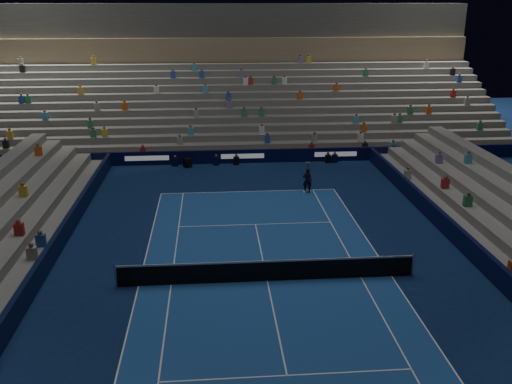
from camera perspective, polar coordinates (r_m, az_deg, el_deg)
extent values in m
plane|color=#0B1C44|center=(24.22, 1.16, -9.14)|extent=(90.00, 90.00, 0.00)
cube|color=navy|center=(24.22, 1.16, -9.13)|extent=(10.97, 23.77, 0.01)
cube|color=black|center=(41.27, -1.41, 3.69)|extent=(44.00, 0.25, 1.00)
cube|color=black|center=(26.69, 22.52, -6.71)|extent=(0.25, 37.00, 1.00)
cube|color=black|center=(25.04, -21.76, -8.34)|extent=(0.25, 37.00, 1.00)
cube|color=#63635F|center=(42.30, -1.48, 3.73)|extent=(44.00, 1.00, 0.50)
cube|color=#63635F|center=(43.20, -1.56, 4.40)|extent=(44.00, 1.00, 1.00)
cube|color=#63635F|center=(44.10, -1.63, 5.04)|extent=(44.00, 1.00, 1.50)
cube|color=#63635F|center=(45.02, -1.71, 5.65)|extent=(44.00, 1.00, 2.00)
cube|color=#63635F|center=(45.93, -1.77, 6.25)|extent=(44.00, 1.00, 2.50)
cube|color=#63635F|center=(46.85, -1.84, 6.82)|extent=(44.00, 1.00, 3.00)
cube|color=#63635F|center=(47.78, -1.91, 7.36)|extent=(44.00, 1.00, 3.50)
cube|color=#63635F|center=(48.71, -1.97, 7.89)|extent=(44.00, 1.00, 4.00)
cube|color=#63635F|center=(49.64, -2.03, 8.39)|extent=(44.00, 1.00, 4.50)
cube|color=#63635F|center=(50.58, -2.08, 8.88)|extent=(44.00, 1.00, 5.00)
cube|color=#63635F|center=(51.52, -2.14, 9.35)|extent=(44.00, 1.00, 5.50)
cube|color=#63635F|center=(52.46, -2.19, 9.81)|extent=(44.00, 1.00, 6.00)
cube|color=#847052|center=(53.05, -2.31, 14.37)|extent=(44.00, 0.60, 2.20)
cube|color=#40413E|center=(54.30, -2.41, 17.23)|extent=(44.00, 2.40, 3.00)
cube|color=gray|center=(27.16, 23.97, -7.05)|extent=(1.00, 37.00, 0.50)
cube|color=slate|center=(25.40, -23.43, -8.81)|extent=(1.00, 37.00, 0.50)
cylinder|color=#B2B2B7|center=(24.23, -14.23, -8.30)|extent=(0.10, 0.10, 1.10)
cylinder|color=#B2B2B7|center=(25.37, 15.82, -7.15)|extent=(0.10, 0.10, 1.10)
cube|color=black|center=(24.01, 1.17, -8.19)|extent=(12.80, 0.03, 0.90)
cube|color=white|center=(23.79, 1.18, -7.14)|extent=(12.80, 0.04, 0.08)
imported|color=black|center=(34.82, 5.30, 1.18)|extent=(0.66, 0.52, 1.59)
cube|color=black|center=(40.57, -7.05, 3.02)|extent=(0.67, 0.73, 0.65)
cylinder|color=black|center=(40.06, -7.09, 3.10)|extent=(0.28, 0.38, 0.16)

